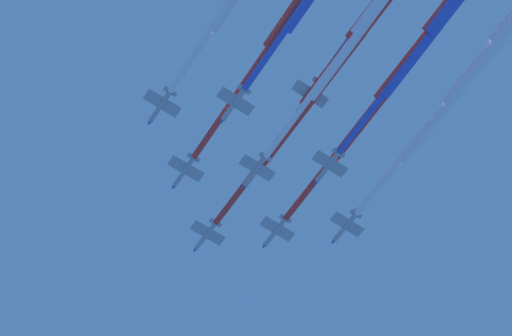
{
  "coord_description": "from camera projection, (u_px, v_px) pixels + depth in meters",
  "views": [
    {
      "loc": [
        14.71,
        60.49,
        3.98
      ],
      "look_at": [
        0.0,
        0.0,
        166.01
      ],
      "focal_mm": 53.72,
      "sensor_mm": 36.0,
      "label": 1
    }
  ],
  "objects": [
    {
      "name": "jet_starboard_inner",
      "position": [
        410.0,
        59.0,
        164.41
      ],
      "size": [
        33.32,
        77.6,
        3.85
      ],
      "color": "#9EA3AD"
    },
    {
      "name": "jet_port_outer",
      "position": [
        476.0,
        67.0,
        165.11
      ],
      "size": [
        31.55,
        72.48,
        3.89
      ],
      "color": "#9EA3AD"
    },
    {
      "name": "jet_port_inner",
      "position": [
        292.0,
        12.0,
        162.28
      ],
      "size": [
        28.56,
        69.07,
        3.83
      ],
      "color": "#9EA3AD"
    },
    {
      "name": "jet_lead",
      "position": [
        334.0,
        66.0,
        165.21
      ],
      "size": [
        33.66,
        77.03,
        3.86
      ],
      "color": "#9EA3AD"
    }
  ]
}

